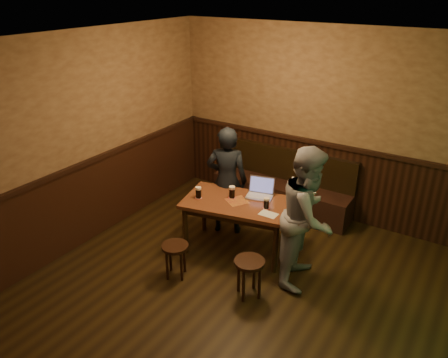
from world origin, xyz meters
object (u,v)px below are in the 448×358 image
bench (282,190)px  person_suit (227,181)px  pint_right (266,203)px  laptop (260,191)px  stool_right (249,268)px  pub_table (237,208)px  pint_left (198,192)px  stool_left (175,251)px  pint_mid (232,192)px  person_grey (308,216)px

bench → person_suit: person_suit is taller
pint_right → laptop: 0.36m
bench → stool_right: bearing=-74.0°
pub_table → pint_left: 0.54m
stool_left → pint_right: pint_right is taller
pint_mid → bench: bearing=85.5°
bench → pint_mid: 1.43m
pint_mid → stool_right: bearing=-47.6°
stool_right → laptop: bearing=112.5°
stool_right → pint_mid: (-0.71, 0.78, 0.43)m
pint_mid → laptop: size_ratio=0.42×
pub_table → person_grey: size_ratio=0.88×
pint_mid → person_grey: size_ratio=0.10×
person_suit → bench: bearing=-133.5°
pub_table → stool_right: size_ratio=3.16×
pub_table → pint_mid: pint_mid is taller
stool_right → person_suit: person_suit is taller
pint_right → person_grey: person_grey is taller
person_suit → pint_left: bearing=57.1°
stool_right → pint_mid: bearing=132.4°
pub_table → pint_mid: (-0.10, 0.05, 0.18)m
pint_mid → person_suit: person_suit is taller
person_grey → pub_table: bearing=77.0°
stool_right → pint_left: pint_left is taller
stool_left → person_suit: bearing=92.6°
pint_mid → pint_left: bearing=-147.1°
stool_right → person_suit: bearing=132.1°
stool_left → person_grey: size_ratio=0.26×
person_suit → person_grey: person_grey is taller
pint_mid → pint_right: 0.51m
bench → stool_left: (-0.32, -2.28, 0.04)m
pub_table → pint_right: pint_right is taller
pint_left → pub_table: bearing=22.1°
pint_mid → person_suit: size_ratio=0.11×
pint_right → bench: bearing=106.7°
person_suit → pub_table: bearing=113.5°
stool_right → pint_mid: 1.14m
stool_left → pub_table: bearing=70.2°
pint_right → person_suit: bearing=157.4°
stool_left → pint_mid: bearing=77.0°
stool_right → person_grey: size_ratio=0.28×
stool_left → pint_mid: size_ratio=2.68×
pint_mid → person_grey: bearing=-6.7°
pub_table → laptop: size_ratio=3.79×
pint_right → stool_right: bearing=-75.3°
stool_left → pint_right: 1.26m
bench → pub_table: bench is taller
bench → laptop: (0.18, -1.08, 0.48)m
pint_right → pint_mid: bearing=178.1°
pub_table → pint_mid: 0.21m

